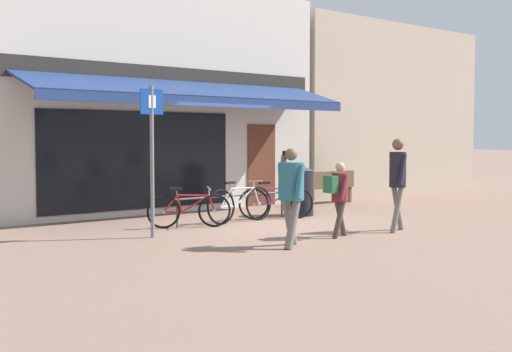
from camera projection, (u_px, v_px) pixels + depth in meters
The scene contains 13 objects.
ground_plane at pixel (255, 222), 13.30m from camera, with size 160.00×160.00×0.00m, color #846656.
shop_front at pixel (144, 99), 16.10m from camera, with size 8.59×4.59×5.48m.
neighbour_building at pixel (357, 111), 21.72m from camera, with size 7.74×4.00×5.33m.
bike_rack_rail at pixel (233, 200), 13.36m from camera, with size 2.81×0.04×0.57m.
bicycle_red at pixel (189, 210), 12.48m from camera, with size 1.51×0.83×0.79m.
bicycle_silver at pixel (240, 204), 13.29m from camera, with size 1.76×0.52×0.87m.
bicycle_purple at pixel (276, 202), 13.88m from camera, with size 1.55×0.83×0.83m.
pedestrian_adult at pixel (291, 187), 10.26m from camera, with size 0.54×0.75×1.61m.
pedestrian_child at pixel (339, 191), 11.28m from camera, with size 0.54×0.45×1.34m.
pedestrian_second_adult at pixel (398, 174), 11.99m from camera, with size 0.58×0.51×1.76m.
litter_bin at pixel (300, 190), 14.49m from camera, with size 0.63×0.63×1.14m.
parking_sign at pixel (152, 146), 11.18m from camera, with size 0.44×0.07×2.66m.
park_bench at pixel (329, 186), 17.13m from camera, with size 1.60×0.46×0.87m.
Camera 1 is at (-8.22, -10.35, 1.75)m, focal length 45.00 mm.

